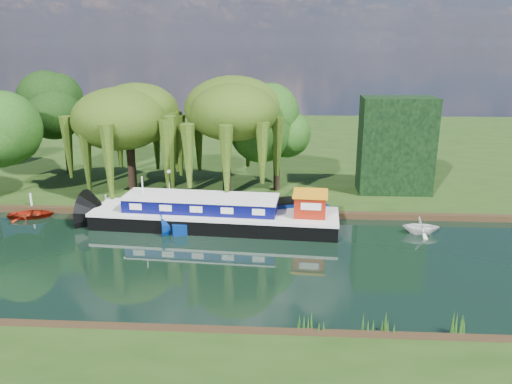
# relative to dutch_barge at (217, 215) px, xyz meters

# --- Properties ---
(ground) EXTENTS (120.00, 120.00, 0.00)m
(ground) POSITION_rel_dutch_barge_xyz_m (-4.95, -5.78, -0.92)
(ground) COLOR black
(far_bank) EXTENTS (120.00, 52.00, 0.45)m
(far_bank) POSITION_rel_dutch_barge_xyz_m (-4.95, 28.22, -0.69)
(far_bank) COLOR black
(far_bank) RESTS_ON ground
(dutch_barge) EXTENTS (17.74, 5.22, 3.69)m
(dutch_barge) POSITION_rel_dutch_barge_xyz_m (0.00, 0.00, 0.00)
(dutch_barge) COLOR black
(dutch_barge) RESTS_ON ground
(narrowboat) EXTENTS (12.02, 5.74, 1.75)m
(narrowboat) POSITION_rel_dutch_barge_xyz_m (2.66, 0.75, -0.29)
(narrowboat) COLOR navy
(narrowboat) RESTS_ON ground
(red_dinghy) EXTENTS (3.69, 2.95, 0.68)m
(red_dinghy) POSITION_rel_dutch_barge_xyz_m (-14.26, 1.16, -0.92)
(red_dinghy) COLOR maroon
(red_dinghy) RESTS_ON ground
(white_cruiser) EXTENTS (2.63, 2.30, 1.33)m
(white_cruiser) POSITION_rel_dutch_barge_xyz_m (14.24, -0.54, -0.92)
(white_cruiser) COLOR silver
(white_cruiser) RESTS_ON ground
(willow_left) EXTENTS (7.11, 7.11, 8.51)m
(willow_left) POSITION_rel_dutch_barge_xyz_m (-8.30, 7.45, 5.72)
(willow_left) COLOR black
(willow_left) RESTS_ON far_bank
(willow_right) EXTENTS (7.22, 7.22, 8.80)m
(willow_right) POSITION_rel_dutch_barge_xyz_m (0.04, 6.10, 5.95)
(willow_right) COLOR black
(willow_right) RESTS_ON far_bank
(tree_far_mid) EXTENTS (5.43, 5.43, 8.88)m
(tree_far_mid) POSITION_rel_dutch_barge_xyz_m (-16.18, 12.79, 5.65)
(tree_far_mid) COLOR black
(tree_far_mid) RESTS_ON far_bank
(tree_far_right) EXTENTS (4.75, 4.75, 7.77)m
(tree_far_right) POSITION_rel_dutch_barge_xyz_m (4.11, 8.09, 4.88)
(tree_far_right) COLOR black
(tree_far_right) RESTS_ON far_bank
(conifer_hedge) EXTENTS (6.00, 3.00, 8.00)m
(conifer_hedge) POSITION_rel_dutch_barge_xyz_m (14.05, 8.22, 3.53)
(conifer_hedge) COLOR black
(conifer_hedge) RESTS_ON far_bank
(lamppost) EXTENTS (0.36, 0.36, 2.56)m
(lamppost) POSITION_rel_dutch_barge_xyz_m (-4.45, 4.72, 1.50)
(lamppost) COLOR silver
(lamppost) RESTS_ON far_bank
(mooring_posts) EXTENTS (19.16, 0.16, 1.00)m
(mooring_posts) POSITION_rel_dutch_barge_xyz_m (-5.45, 2.62, 0.03)
(mooring_posts) COLOR silver
(mooring_posts) RESTS_ON far_bank
(reeds_near) EXTENTS (33.70, 1.50, 1.10)m
(reeds_near) POSITION_rel_dutch_barge_xyz_m (1.92, -13.35, -0.37)
(reeds_near) COLOR #1F4211
(reeds_near) RESTS_ON ground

